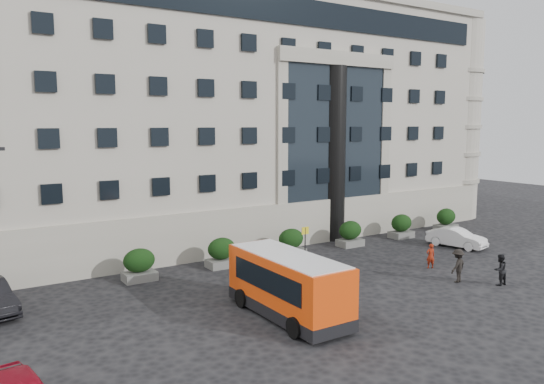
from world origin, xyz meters
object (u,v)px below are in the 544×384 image
at_px(hedge_f, 446,219).
at_px(minibus, 288,283).
at_px(pedestrian_a, 431,256).
at_px(pedestrian_c, 458,266).
at_px(hedge_c, 291,242).
at_px(hedge_a, 139,265).
at_px(hedge_e, 401,226).
at_px(white_taxi, 457,238).
at_px(bus_stop_sign, 305,240).
at_px(hedge_d, 350,233).
at_px(pedestrian_b, 500,270).
at_px(hedge_b, 222,252).

distance_m(hedge_f, minibus, 23.96).
distance_m(pedestrian_a, pedestrian_c, 2.97).
bearing_deg(pedestrian_c, pedestrian_a, -122.20).
relative_size(hedge_c, hedge_f, 1.00).
relative_size(hedge_a, pedestrian_c, 0.98).
relative_size(hedge_c, hedge_e, 1.00).
bearing_deg(hedge_e, hedge_f, 0.00).
xyz_separation_m(white_taxi, pedestrian_a, (-5.98, -2.77, 0.08)).
bearing_deg(hedge_a, minibus, -67.11).
bearing_deg(pedestrian_a, bus_stop_sign, -13.06).
height_order(hedge_d, pedestrian_b, hedge_d).
height_order(hedge_c, hedge_f, same).
bearing_deg(bus_stop_sign, hedge_d, 24.66).
bearing_deg(hedge_f, hedge_c, 180.00).
xyz_separation_m(hedge_c, bus_stop_sign, (-0.90, -2.80, 0.80)).
height_order(minibus, pedestrian_b, minibus).
distance_m(hedge_a, hedge_d, 15.60).
relative_size(white_taxi, pedestrian_a, 2.72).
relative_size(hedge_a, hedge_c, 1.00).
bearing_deg(hedge_a, hedge_e, 0.00).
xyz_separation_m(hedge_d, pedestrian_c, (-0.77, -9.90, 0.01)).
height_order(hedge_f, bus_stop_sign, bus_stop_sign).
relative_size(hedge_d, hedge_f, 1.00).
distance_m(hedge_c, pedestrian_b, 12.93).
bearing_deg(minibus, white_taxi, 14.92).
bearing_deg(pedestrian_c, hedge_e, -133.31).
bearing_deg(bus_stop_sign, hedge_a, 163.58).
distance_m(hedge_c, white_taxi, 12.22).
xyz_separation_m(hedge_f, minibus, (-22.14, -9.13, 0.67)).
relative_size(minibus, pedestrian_a, 4.56).
xyz_separation_m(hedge_f, pedestrian_a, (-10.16, -7.11, -0.17)).
xyz_separation_m(hedge_e, pedestrian_b, (-4.50, -11.50, -0.06)).
height_order(hedge_b, hedge_c, same).
bearing_deg(hedge_a, hedge_b, 0.00).
xyz_separation_m(hedge_b, white_taxi, (16.62, -4.34, -0.25)).
bearing_deg(white_taxi, pedestrian_c, -154.77).
height_order(hedge_a, pedestrian_b, hedge_a).
distance_m(hedge_e, pedestrian_a, 8.67).
bearing_deg(pedestrian_a, minibus, 30.72).
bearing_deg(hedge_e, pedestrian_c, -121.10).
height_order(hedge_b, pedestrian_c, pedestrian_c).
xyz_separation_m(hedge_a, hedge_d, (15.60, 0.00, 0.00)).
relative_size(hedge_f, pedestrian_a, 1.21).
bearing_deg(minibus, bus_stop_sign, 48.29).
distance_m(hedge_c, pedestrian_c, 10.84).
height_order(hedge_b, hedge_d, same).
distance_m(white_taxi, pedestrian_b, 9.04).
distance_m(hedge_c, bus_stop_sign, 3.05).
height_order(hedge_e, pedestrian_b, hedge_e).
bearing_deg(hedge_e, minibus, -151.67).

